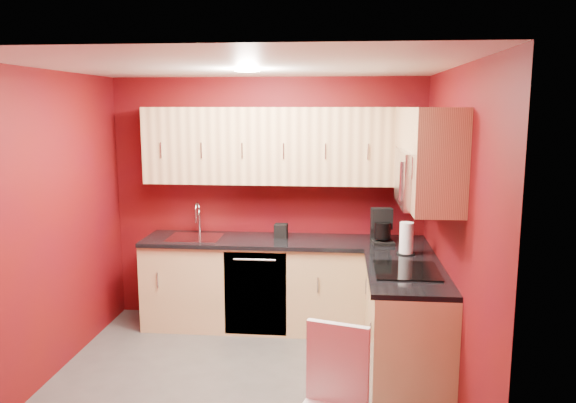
% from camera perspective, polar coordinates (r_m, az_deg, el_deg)
% --- Properties ---
extents(floor, '(3.20, 3.20, 0.00)m').
position_cam_1_polar(floor, '(4.79, -4.40, -17.83)').
color(floor, '#524F4D').
rests_on(floor, ground).
extents(ceiling, '(3.20, 3.20, 0.00)m').
position_cam_1_polar(ceiling, '(4.26, -4.85, 13.56)').
color(ceiling, white).
rests_on(ceiling, wall_back).
extents(wall_back, '(3.20, 0.00, 3.20)m').
position_cam_1_polar(wall_back, '(5.81, -2.05, 0.15)').
color(wall_back, '#600D09').
rests_on(wall_back, floor).
extents(wall_front, '(3.20, 0.00, 3.20)m').
position_cam_1_polar(wall_front, '(2.95, -9.76, -9.42)').
color(wall_front, '#600D09').
rests_on(wall_front, floor).
extents(wall_left, '(0.00, 3.00, 3.00)m').
position_cam_1_polar(wall_left, '(4.89, -23.42, -2.44)').
color(wall_left, '#600D09').
rests_on(wall_left, floor).
extents(wall_right, '(0.00, 3.00, 3.00)m').
position_cam_1_polar(wall_right, '(4.37, 16.54, -3.39)').
color(wall_right, '#600D09').
rests_on(wall_right, floor).
extents(base_cabinets_back, '(2.80, 0.60, 0.87)m').
position_cam_1_polar(base_cabinets_back, '(5.69, -0.38, -8.50)').
color(base_cabinets_back, '#E7BD84').
rests_on(base_cabinets_back, floor).
extents(base_cabinets_right, '(0.60, 1.30, 0.87)m').
position_cam_1_polar(base_cabinets_right, '(4.80, 11.89, -12.21)').
color(base_cabinets_right, '#E7BD84').
rests_on(base_cabinets_right, floor).
extents(countertop_back, '(2.80, 0.63, 0.04)m').
position_cam_1_polar(countertop_back, '(5.55, -0.40, -4.08)').
color(countertop_back, black).
rests_on(countertop_back, base_cabinets_back).
extents(countertop_right, '(0.63, 1.27, 0.04)m').
position_cam_1_polar(countertop_right, '(4.64, 11.92, -7.05)').
color(countertop_right, black).
rests_on(countertop_right, base_cabinets_right).
extents(upper_cabinets_back, '(2.80, 0.35, 0.75)m').
position_cam_1_polar(upper_cabinets_back, '(5.55, -0.26, 5.69)').
color(upper_cabinets_back, '#E9C184').
rests_on(upper_cabinets_back, wall_back).
extents(upper_cabinets_right, '(0.35, 1.55, 0.75)m').
position_cam_1_polar(upper_cabinets_right, '(4.68, 13.78, 5.46)').
color(upper_cabinets_right, '#E9C184').
rests_on(upper_cabinets_right, wall_right).
extents(microwave, '(0.42, 0.76, 0.42)m').
position_cam_1_polar(microwave, '(4.46, 13.70, 2.34)').
color(microwave, silver).
rests_on(microwave, upper_cabinets_right).
extents(cooktop, '(0.50, 0.55, 0.01)m').
position_cam_1_polar(cooktop, '(4.60, 11.92, -6.88)').
color(cooktop, black).
rests_on(cooktop, countertop_right).
extents(sink, '(0.52, 0.42, 0.35)m').
position_cam_1_polar(sink, '(5.72, -9.40, -3.25)').
color(sink, silver).
rests_on(sink, countertop_back).
extents(dishwasher_front, '(0.60, 0.02, 0.82)m').
position_cam_1_polar(dishwasher_front, '(5.45, -3.34, -9.35)').
color(dishwasher_front, black).
rests_on(dishwasher_front, base_cabinets_back).
extents(downlight, '(0.20, 0.20, 0.01)m').
position_cam_1_polar(downlight, '(4.56, -4.16, 13.12)').
color(downlight, white).
rests_on(downlight, ceiling).
extents(coffee_maker, '(0.23, 0.29, 0.33)m').
position_cam_1_polar(coffee_maker, '(5.43, 9.61, -2.53)').
color(coffee_maker, black).
rests_on(coffee_maker, countertop_back).
extents(napkin_holder, '(0.13, 0.13, 0.14)m').
position_cam_1_polar(napkin_holder, '(5.62, -0.72, -2.99)').
color(napkin_holder, black).
rests_on(napkin_holder, countertop_back).
extents(paper_towel, '(0.20, 0.20, 0.29)m').
position_cam_1_polar(paper_towel, '(5.09, 11.94, -3.68)').
color(paper_towel, white).
rests_on(paper_towel, countertop_right).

